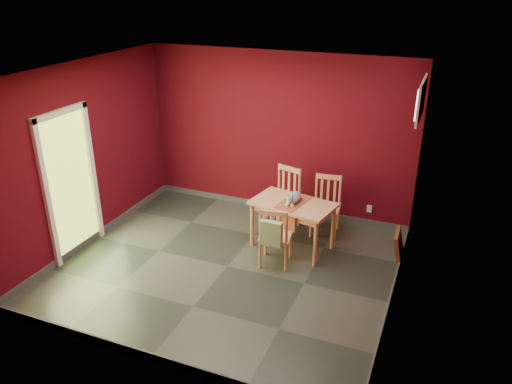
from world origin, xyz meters
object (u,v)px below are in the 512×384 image
at_px(chair_far_right, 326,205).
at_px(chair_near, 275,235).
at_px(dining_table, 293,208).
at_px(picture_frame, 399,246).
at_px(tote_bag, 271,233).
at_px(chair_far_left, 283,198).
at_px(cat, 293,196).

bearing_deg(chair_far_right, chair_near, -108.46).
height_order(dining_table, chair_far_right, chair_far_right).
xyz_separation_m(chair_far_right, picture_frame, (1.19, -0.43, -0.25)).
height_order(dining_table, tote_bag, tote_bag).
bearing_deg(tote_bag, chair_far_right, 74.97).
bearing_deg(chair_far_right, picture_frame, -20.06).
bearing_deg(chair_far_right, tote_bag, -105.03).
xyz_separation_m(chair_far_left, chair_near, (0.28, -1.15, -0.04)).
relative_size(chair_far_right, picture_frame, 2.08).
bearing_deg(chair_far_right, chair_far_left, -175.15).
bearing_deg(cat, chair_far_right, 90.14).
xyz_separation_m(chair_far_right, chair_near, (-0.40, -1.21, -0.01)).
bearing_deg(cat, dining_table, -55.48).
height_order(tote_bag, cat, cat).
distance_m(chair_far_left, picture_frame, 1.93).
relative_size(dining_table, chair_far_right, 1.38).
xyz_separation_m(tote_bag, cat, (0.04, 0.80, 0.22)).
xyz_separation_m(chair_far_left, picture_frame, (1.87, -0.38, -0.29)).
distance_m(dining_table, picture_frame, 1.60).
bearing_deg(cat, tote_bag, -64.73).
height_order(chair_far_left, chair_near, chair_far_left).
distance_m(tote_bag, picture_frame, 1.90).
bearing_deg(chair_near, picture_frame, 25.88).
bearing_deg(tote_bag, cat, 86.83).
relative_size(chair_far_left, chair_far_right, 1.07).
height_order(chair_far_left, chair_far_right, chair_far_left).
height_order(dining_table, chair_far_left, chair_far_left).
bearing_deg(chair_near, cat, 83.62).
distance_m(dining_table, chair_far_left, 0.70).
bearing_deg(picture_frame, cat, -172.78).
xyz_separation_m(chair_far_left, tote_bag, (0.30, -1.37, 0.11)).
xyz_separation_m(tote_bag, picture_frame, (1.57, 0.99, -0.39)).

